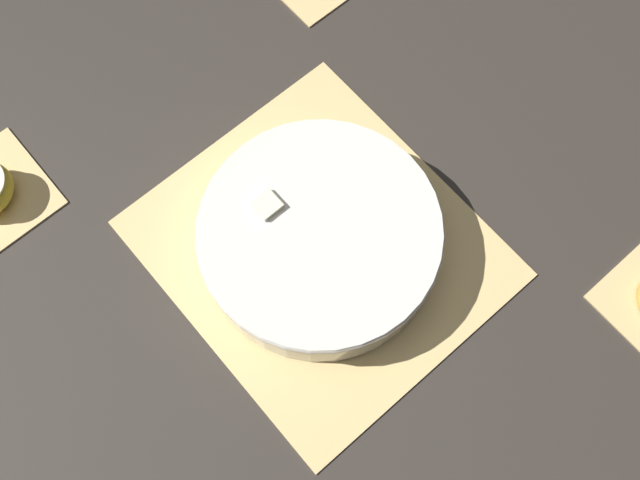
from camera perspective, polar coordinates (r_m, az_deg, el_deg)
The scene contains 3 objects.
ground_plane at distance 0.96m, azimuth 0.00°, elevation -0.67°, with size 6.00×6.00×0.00m, color #2D2823.
bamboo_mat_center at distance 0.95m, azimuth 0.00°, elevation -0.61°, with size 0.41×0.37×0.01m.
fruit_salad_bowl at distance 0.91m, azimuth 0.01°, elevation 0.25°, with size 0.30×0.30×0.08m.
Camera 1 is at (0.24, -0.21, 0.90)m, focal length 42.00 mm.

